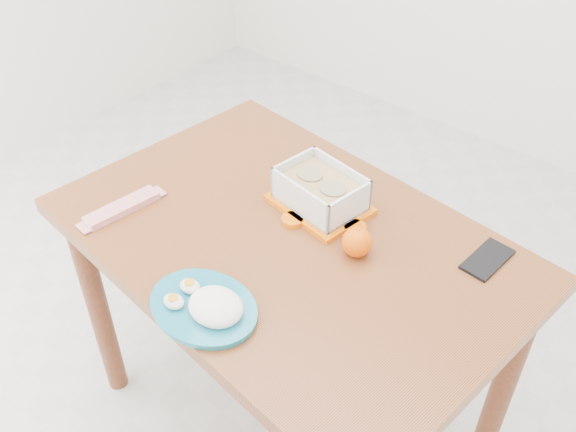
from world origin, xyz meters
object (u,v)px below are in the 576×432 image
Objects in this scene: food_container at (320,191)px; rice_plate at (207,305)px; orange_fruit at (357,242)px; smartphone at (487,259)px; dining_table at (288,271)px.

rice_plate is at bearing -76.50° from food_container.
orange_fruit is 0.52× the size of smartphone.
rice_plate is (-0.13, -0.34, -0.01)m from orange_fruit.
food_container reaches higher than smartphone.
food_container is (-0.01, 0.13, 0.16)m from dining_table.
smartphone is (0.40, 0.08, -0.04)m from food_container.
dining_table is 4.77× the size of rice_plate.
orange_fruit is 0.28× the size of rice_plate.
dining_table is 4.59× the size of food_container.
orange_fruit reaches higher than rice_plate.
rice_plate is 1.82× the size of smartphone.
food_container reaches higher than rice_plate.
rice_plate is at bearing -78.84° from dining_table.
food_container reaches higher than dining_table.
smartphone is (0.39, 0.22, 0.12)m from dining_table.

